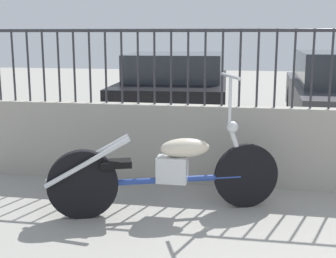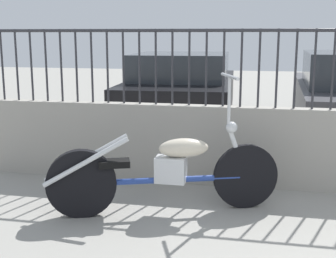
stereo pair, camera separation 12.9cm
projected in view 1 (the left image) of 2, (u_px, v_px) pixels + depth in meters
The scene contains 2 objects.
motorcycle_blue at pixel (157, 171), 4.30m from camera, with size 2.09×0.92×1.29m.
car_black at pixel (177, 90), 8.29m from camera, with size 1.93×4.01×1.32m.
Camera 1 is at (-1.45, -1.84, 1.64)m, focal length 50.00 mm.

